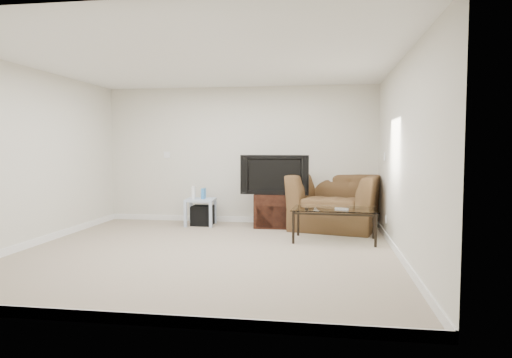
# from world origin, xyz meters

# --- Properties ---
(floor) EXTENTS (5.00, 5.00, 0.00)m
(floor) POSITION_xyz_m (0.00, 0.00, 0.00)
(floor) COLOR tan
(floor) RESTS_ON ground
(ceiling) EXTENTS (5.00, 5.00, 0.00)m
(ceiling) POSITION_xyz_m (0.00, 0.00, 2.50)
(ceiling) COLOR white
(ceiling) RESTS_ON ground
(wall_back) EXTENTS (5.00, 0.02, 2.50)m
(wall_back) POSITION_xyz_m (0.00, 2.50, 1.25)
(wall_back) COLOR silver
(wall_back) RESTS_ON ground
(wall_left) EXTENTS (0.02, 5.00, 2.50)m
(wall_left) POSITION_xyz_m (-2.50, 0.00, 1.25)
(wall_left) COLOR silver
(wall_left) RESTS_ON ground
(wall_right) EXTENTS (0.02, 5.00, 2.50)m
(wall_right) POSITION_xyz_m (2.50, 0.00, 1.25)
(wall_right) COLOR silver
(wall_right) RESTS_ON ground
(plate_back) EXTENTS (0.12, 0.02, 0.12)m
(plate_back) POSITION_xyz_m (-1.40, 2.49, 1.25)
(plate_back) COLOR white
(plate_back) RESTS_ON wall_back
(plate_right_switch) EXTENTS (0.02, 0.09, 0.13)m
(plate_right_switch) POSITION_xyz_m (2.49, 1.60, 1.25)
(plate_right_switch) COLOR white
(plate_right_switch) RESTS_ON wall_right
(plate_right_outlet) EXTENTS (0.02, 0.08, 0.12)m
(plate_right_outlet) POSITION_xyz_m (2.49, 1.30, 0.30)
(plate_right_outlet) COLOR white
(plate_right_outlet) RESTS_ON wall_right
(tv_stand) EXTENTS (0.71, 0.49, 0.59)m
(tv_stand) POSITION_xyz_m (0.71, 2.05, 0.29)
(tv_stand) COLOR black
(tv_stand) RESTS_ON floor
(dvd_player) EXTENTS (0.41, 0.29, 0.06)m
(dvd_player) POSITION_xyz_m (0.71, 2.01, 0.49)
(dvd_player) COLOR black
(dvd_player) RESTS_ON tv_stand
(television) EXTENTS (1.10, 0.25, 0.68)m
(television) POSITION_xyz_m (0.71, 2.02, 0.92)
(television) COLOR black
(television) RESTS_ON tv_stand
(side_table) EXTENTS (0.53, 0.53, 0.48)m
(side_table) POSITION_xyz_m (-0.63, 2.05, 0.24)
(side_table) COLOR silver
(side_table) RESTS_ON floor
(subwoofer) EXTENTS (0.36, 0.36, 0.36)m
(subwoofer) POSITION_xyz_m (-0.60, 2.07, 0.17)
(subwoofer) COLOR black
(subwoofer) RESTS_ON floor
(game_console) EXTENTS (0.08, 0.17, 0.22)m
(game_console) POSITION_xyz_m (-0.75, 2.02, 0.59)
(game_console) COLOR white
(game_console) RESTS_ON side_table
(game_case) EXTENTS (0.06, 0.14, 0.19)m
(game_case) POSITION_xyz_m (-0.57, 2.03, 0.57)
(game_case) COLOR #337FCC
(game_case) RESTS_ON side_table
(recliner) EXTENTS (1.61, 1.24, 1.25)m
(recliner) POSITION_xyz_m (1.74, 2.05, 0.62)
(recliner) COLOR brown
(recliner) RESTS_ON floor
(coffee_table) EXTENTS (1.28, 0.77, 0.49)m
(coffee_table) POSITION_xyz_m (1.71, 1.00, 0.24)
(coffee_table) COLOR black
(coffee_table) RESTS_ON floor
(remote) EXTENTS (0.20, 0.11, 0.02)m
(remote) POSITION_xyz_m (1.81, 0.91, 0.50)
(remote) COLOR #B2B2B7
(remote) RESTS_ON coffee_table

